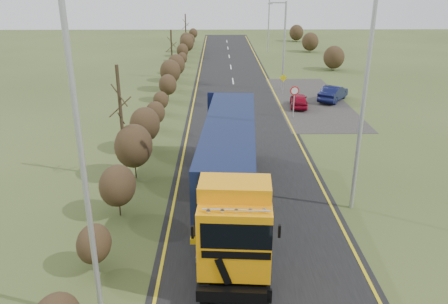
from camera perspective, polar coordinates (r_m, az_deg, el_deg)
name	(u,v)px	position (r m, az deg, el deg)	size (l,w,h in m)	color
ground	(253,214)	(19.97, 3.86, -8.11)	(160.00, 160.00, 0.00)	#394B20
road	(242,139)	(29.07, 2.35, 1.68)	(8.00, 120.00, 0.02)	black
layby	(310,100)	(39.42, 11.12, 6.63)	(6.00, 18.00, 0.02)	#292725
lane_markings	(242,140)	(28.77, 2.38, 1.51)	(7.52, 116.00, 0.01)	gold
hedgerow	(145,126)	(26.88, -10.25, 3.30)	(2.24, 102.04, 6.05)	#322316
lorry	(230,164)	(19.51, 0.81, -1.56)	(3.11, 14.12, 3.90)	black
car_red_hatchback	(299,100)	(36.99, 9.75, 6.67)	(1.37, 3.41, 1.16)	maroon
car_blue_sedan	(333,93)	(39.61, 14.08, 7.45)	(1.43, 4.11, 1.35)	black
streetlight_near	(362,89)	(19.34, 17.56, 7.85)	(2.14, 0.20, 10.13)	#A5A7AB
streetlight_mid	(283,43)	(42.07, 7.75, 13.95)	(1.74, 0.18, 8.15)	#A5A7AB
streetlight_far	(268,16)	(65.58, 5.78, 17.27)	(1.98, 0.19, 9.33)	#A5A7AB
left_pole	(83,168)	(12.27, -17.94, -1.99)	(0.16, 0.16, 10.36)	#A5A7AB
speed_sign	(294,96)	(33.70, 9.16, 7.26)	(0.68, 0.10, 2.45)	#A5A7AB
warning_board	(283,82)	(41.25, 7.73, 9.06)	(0.70, 0.11, 1.83)	#A5A7AB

